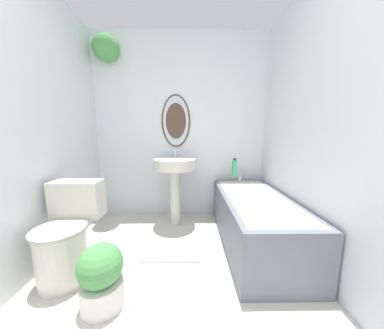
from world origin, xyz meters
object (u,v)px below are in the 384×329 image
bathtub (255,219)px  shampoo_bottle (234,168)px  toilet (68,235)px  potted_plant (101,276)px  pedestal_sink (175,172)px

bathtub → shampoo_bottle: shampoo_bottle is taller
toilet → potted_plant: size_ratio=1.69×
shampoo_bottle → potted_plant: shampoo_bottle is taller
pedestal_sink → bathtub: 1.04m
potted_plant → pedestal_sink: bearing=71.5°
bathtub → shampoo_bottle: size_ratio=6.01×
bathtub → shampoo_bottle: (-0.09, 0.58, 0.43)m
pedestal_sink → potted_plant: bearing=-108.5°
bathtub → shampoo_bottle: bearing=98.4°
toilet → shampoo_bottle: (1.54, 0.99, 0.36)m
toilet → potted_plant: 0.51m
toilet → shampoo_bottle: 1.87m
toilet → pedestal_sink: size_ratio=0.79×
toilet → bathtub: size_ratio=0.51×
toilet → potted_plant: (0.39, -0.30, -0.12)m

